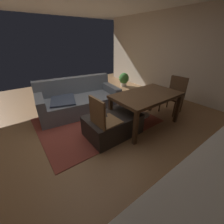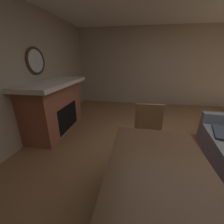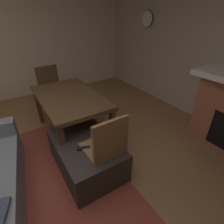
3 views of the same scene
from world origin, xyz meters
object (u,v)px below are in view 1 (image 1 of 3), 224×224
at_px(dining_chair_west, 103,119).
at_px(dining_table, 146,98).
at_px(tv_remote, 106,115).
at_px(potted_plant, 124,79).
at_px(ottoman_coffee_table, 113,125).
at_px(dining_chair_east, 175,93).
at_px(small_dog, 139,115).
at_px(couch, 78,101).

bearing_deg(dining_chair_west, dining_table, 0.14).
relative_size(tv_remote, potted_plant, 0.29).
bearing_deg(ottoman_coffee_table, dining_chair_east, -3.46).
distance_m(ottoman_coffee_table, potted_plant, 3.40).
bearing_deg(small_dog, couch, 124.20).
relative_size(ottoman_coffee_table, small_dog, 2.14).
xyz_separation_m(ottoman_coffee_table, dining_table, (0.81, -0.12, 0.44)).
height_order(potted_plant, small_dog, potted_plant).
distance_m(couch, potted_plant, 2.70).
distance_m(couch, dining_table, 1.81).
distance_m(couch, dining_chair_east, 2.55).
distance_m(tv_remote, potted_plant, 3.43).
bearing_deg(potted_plant, ottoman_coffee_table, -134.62).
relative_size(couch, dining_chair_east, 2.30).
height_order(couch, ottoman_coffee_table, couch).
xyz_separation_m(couch, potted_plant, (2.49, 1.03, -0.00)).
distance_m(ottoman_coffee_table, tv_remote, 0.27).
xyz_separation_m(couch, ottoman_coffee_table, (0.11, -1.39, -0.09)).
bearing_deg(ottoman_coffee_table, small_dog, 2.09).
xyz_separation_m(ottoman_coffee_table, dining_chair_east, (1.94, -0.12, 0.31)).
height_order(ottoman_coffee_table, dining_chair_east, dining_chair_east).
xyz_separation_m(dining_table, small_dog, (0.00, 0.15, -0.49)).
bearing_deg(couch, ottoman_coffee_table, -85.52).
height_order(tv_remote, dining_chair_east, dining_chair_east).
bearing_deg(tv_remote, ottoman_coffee_table, -11.36).
bearing_deg(ottoman_coffee_table, dining_chair_west, -158.16).
bearing_deg(dining_chair_east, ottoman_coffee_table, 176.54).
bearing_deg(dining_chair_west, dining_chair_east, 0.24).
xyz_separation_m(couch, dining_chair_west, (-0.21, -1.52, 0.22)).
height_order(tv_remote, dining_chair_west, dining_chair_west).
relative_size(dining_chair_east, potted_plant, 1.69).
bearing_deg(dining_table, dining_chair_east, 0.35).
bearing_deg(potted_plant, tv_remote, -136.91).
height_order(dining_table, dining_chair_east, dining_chair_east).
xyz_separation_m(ottoman_coffee_table, tv_remote, (-0.12, 0.07, 0.23)).
bearing_deg(dining_chair_west, tv_remote, 45.56).
bearing_deg(tv_remote, dining_chair_east, 14.97).
bearing_deg(dining_chair_east, tv_remote, 174.70).
xyz_separation_m(dining_chair_west, potted_plant, (2.70, 2.54, -0.22)).
height_order(ottoman_coffee_table, tv_remote, tv_remote).
height_order(tv_remote, dining_table, dining_table).
bearing_deg(couch, tv_remote, -90.48).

